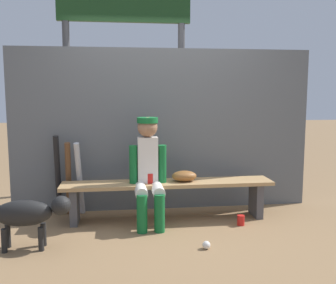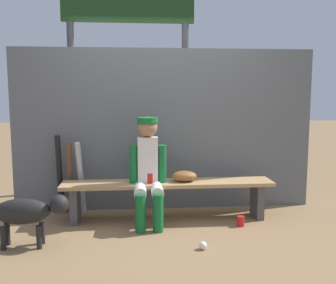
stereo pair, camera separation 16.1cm
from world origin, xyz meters
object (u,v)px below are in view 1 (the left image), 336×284
(scoreboard, at_px, (129,24))
(baseball, at_px, (206,245))
(bat_aluminum_silver, at_px, (80,179))
(dugout_bench, at_px, (168,190))
(player_seated, at_px, (149,167))
(cup_on_ground, at_px, (241,220))
(cup_on_bench, at_px, (150,178))
(dog, at_px, (30,213))
(bat_aluminum_black, at_px, (58,176))
(bat_wood_dark, at_px, (69,179))
(baseball_glove, at_px, (184,176))

(scoreboard, bearing_deg, baseball, -74.66)
(bat_aluminum_silver, bearing_deg, dugout_bench, -14.61)
(player_seated, xyz_separation_m, bat_aluminum_silver, (-0.77, 0.37, -0.19))
(dugout_bench, height_order, baseball, dugout_bench)
(cup_on_ground, bearing_deg, cup_on_bench, 165.22)
(player_seated, bearing_deg, dugout_bench, 25.47)
(player_seated, distance_m, scoreboard, 2.32)
(player_seated, height_order, dog, player_seated)
(player_seated, relative_size, bat_aluminum_black, 1.23)
(dugout_bench, relative_size, bat_wood_dark, 2.69)
(cup_on_ground, distance_m, scoreboard, 3.09)
(bat_aluminum_silver, relative_size, dog, 1.05)
(cup_on_ground, bearing_deg, bat_aluminum_black, 163.49)
(scoreboard, height_order, dog, scoreboard)
(bat_aluminum_black, bearing_deg, bat_aluminum_silver, -9.65)
(bat_wood_dark, height_order, baseball, bat_wood_dark)
(bat_aluminum_black, height_order, dog, bat_aluminum_black)
(bat_aluminum_black, bearing_deg, scoreboard, 51.23)
(scoreboard, distance_m, dog, 3.06)
(player_seated, bearing_deg, cup_on_bench, 72.54)
(dugout_bench, distance_m, bat_aluminum_black, 1.29)
(scoreboard, bearing_deg, player_seated, -84.36)
(bat_aluminum_silver, bearing_deg, baseball, -42.18)
(baseball_glove, height_order, bat_aluminum_silver, bat_aluminum_silver)
(dugout_bench, bearing_deg, dog, -154.07)
(baseball, height_order, scoreboard, scoreboard)
(baseball, height_order, cup_on_ground, cup_on_ground)
(baseball_glove, xyz_separation_m, bat_wood_dark, (-1.31, 0.26, -0.06))
(cup_on_ground, relative_size, cup_on_bench, 1.00)
(baseball_glove, xyz_separation_m, bat_aluminum_black, (-1.43, 0.30, -0.02))
(cup_on_ground, bearing_deg, dugout_bench, 158.96)
(player_seated, height_order, bat_wood_dark, player_seated)
(bat_wood_dark, bearing_deg, scoreboard, 56.36)
(baseball_glove, relative_size, cup_on_ground, 2.55)
(bat_aluminum_silver, height_order, dog, bat_aluminum_silver)
(bat_aluminum_silver, bearing_deg, player_seated, -25.47)
(bat_aluminum_silver, relative_size, bat_wood_dark, 1.00)
(player_seated, height_order, scoreboard, scoreboard)
(bat_aluminum_silver, bearing_deg, dog, -111.21)
(baseball_glove, height_order, baseball, baseball_glove)
(dugout_bench, distance_m, bat_wood_dark, 1.16)
(dugout_bench, height_order, baseball_glove, baseball_glove)
(baseball, distance_m, scoreboard, 3.32)
(dugout_bench, height_order, bat_aluminum_silver, bat_aluminum_silver)
(bat_aluminum_silver, bearing_deg, cup_on_ground, -17.45)
(baseball_glove, relative_size, dog, 0.33)
(player_seated, height_order, bat_aluminum_silver, player_seated)
(baseball_glove, distance_m, bat_aluminum_black, 1.47)
(dog, bearing_deg, bat_aluminum_black, 83.62)
(bat_aluminum_silver, xyz_separation_m, baseball, (1.25, -1.13, -0.40))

